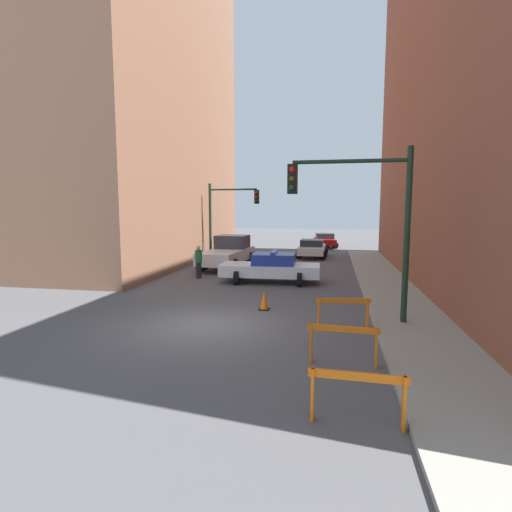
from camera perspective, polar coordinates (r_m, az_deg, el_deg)
name	(u,v)px	position (r m, az deg, el deg)	size (l,w,h in m)	color
ground_plane	(205,325)	(12.40, -7.25, -9.76)	(120.00, 120.00, 0.00)	#4C4C4F
sidewalk_right	(421,335)	(12.06, 22.54, -10.42)	(2.40, 44.00, 0.12)	gray
building_corner_left	(97,102)	(30.64, -21.75, 19.80)	(14.00, 20.00, 21.36)	#93664C
traffic_light_near	(367,208)	(12.42, 15.55, 6.58)	(3.64, 0.35, 5.20)	black
traffic_light_far	(226,211)	(26.89, -4.33, 6.47)	(3.44, 0.35, 5.20)	black
police_car	(271,267)	(19.13, 2.16, -1.65)	(4.76, 2.47, 1.52)	white
white_truck	(228,253)	(24.06, -3.99, 0.50)	(2.86, 5.52, 1.90)	silver
parked_car_near	(312,248)	(29.42, 8.01, 1.13)	(2.32, 4.33, 1.31)	silver
parked_car_mid	(324,240)	(37.21, 9.76, 2.26)	(2.55, 4.46, 1.31)	maroon
pedestrian_crossing	(199,261)	(20.47, -8.21, -0.78)	(0.44, 0.44, 1.66)	black
barrier_front	(357,389)	(6.99, 14.29, -17.95)	(1.60, 0.22, 0.90)	orange
barrier_mid	(343,338)	(9.37, 12.34, -11.42)	(1.60, 0.25, 0.90)	orange
barrier_back	(343,308)	(12.11, 12.36, -7.26)	(1.58, 0.42, 0.90)	orange
traffic_cone	(264,301)	(14.04, 1.18, -6.41)	(0.36, 0.36, 0.66)	black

